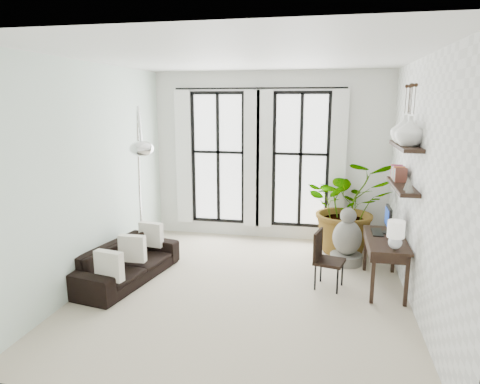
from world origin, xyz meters
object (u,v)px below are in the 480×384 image
(sofa, at_px, (127,262))
(plant, at_px, (348,206))
(desk, at_px, (386,242))
(arc_lamp, at_px, (139,148))
(desk_chair, at_px, (324,256))
(buddha, at_px, (347,240))

(sofa, height_order, plant, plant)
(plant, bearing_deg, desk, -72.74)
(sofa, distance_m, plant, 3.85)
(arc_lamp, bearing_deg, sofa, -104.58)
(sofa, height_order, desk_chair, desk_chair)
(sofa, distance_m, desk, 3.80)
(plant, height_order, desk, plant)
(sofa, bearing_deg, buddha, -57.34)
(sofa, xyz_separation_m, plant, (3.28, 1.94, 0.56))
(desk, xyz_separation_m, arc_lamp, (-3.64, -0.04, 1.25))
(arc_lamp, bearing_deg, buddha, 16.58)
(plant, height_order, desk_chair, plant)
(sofa, relative_size, plant, 1.12)
(desk, xyz_separation_m, desk_chair, (-0.84, -0.11, -0.22))
(sofa, relative_size, buddha, 1.98)
(plant, xyz_separation_m, desk_chair, (-0.38, -1.61, -0.36))
(sofa, xyz_separation_m, arc_lamp, (0.10, 0.40, 1.68))
(sofa, height_order, desk, desk)
(sofa, xyz_separation_m, desk_chair, (2.90, 0.33, 0.20))
(plant, height_order, buddha, plant)
(sofa, bearing_deg, arc_lamp, -4.27)
(buddha, bearing_deg, desk, -61.76)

